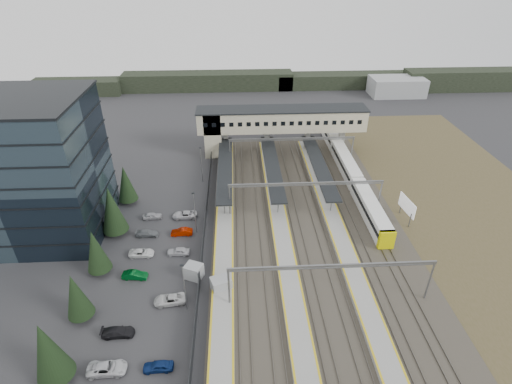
{
  "coord_description": "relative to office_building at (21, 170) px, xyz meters",
  "views": [
    {
      "loc": [
        -0.41,
        -47.79,
        43.1
      ],
      "look_at": [
        2.99,
        16.37,
        4.0
      ],
      "focal_mm": 28.0,
      "sensor_mm": 36.0,
      "label": 1
    }
  ],
  "objects": [
    {
      "name": "ground",
      "position": [
        36.0,
        -12.0,
        -12.19
      ],
      "size": [
        220.0,
        220.0,
        0.0
      ],
      "primitive_type": "plane",
      "color": "#2B2B2D",
      "rests_on": "ground"
    },
    {
      "name": "billboard",
      "position": [
        66.35,
        -0.53,
        -9.14
      ],
      "size": [
        0.87,
        5.48,
        4.59
      ],
      "color": "slate",
      "rests_on": "ground"
    },
    {
      "name": "train",
      "position": [
        60.0,
        18.69,
        -10.28
      ],
      "size": [
        2.67,
        55.85,
        3.37
      ],
      "color": "white",
      "rests_on": "ground"
    },
    {
      "name": "conifer_row",
      "position": [
        14.0,
        -15.86,
        -7.36
      ],
      "size": [
        4.42,
        49.82,
        9.5
      ],
      "color": "black",
      "rests_on": "ground"
    },
    {
      "name": "relay_cabin_near",
      "position": [
        32.76,
        -16.87,
        -11.0
      ],
      "size": [
        3.39,
        2.93,
        2.38
      ],
      "color": "#979A9C",
      "rests_on": "ground"
    },
    {
      "name": "office_building",
      "position": [
        0.0,
        0.0,
        0.0
      ],
      "size": [
        24.3,
        18.3,
        24.3
      ],
      "color": "#394D59",
      "rests_on": "ground"
    },
    {
      "name": "car_park",
      "position": [
        22.57,
        -18.88,
        -11.58
      ],
      "size": [
        10.71,
        44.66,
        1.29
      ],
      "color": "#B8B7BC",
      "rests_on": "ground"
    },
    {
      "name": "fence",
      "position": [
        29.5,
        -7.0,
        -11.19
      ],
      "size": [
        0.08,
        90.0,
        2.0
      ],
      "color": "#26282B",
      "rests_on": "ground"
    },
    {
      "name": "relay_cabin_far",
      "position": [
        28.54,
        -13.71,
        -11.04
      ],
      "size": [
        3.14,
        2.93,
        2.3
      ],
      "color": "#979A9C",
      "rests_on": "ground"
    },
    {
      "name": "lampposts",
      "position": [
        28.0,
        -10.75,
        -7.86
      ],
      "size": [
        0.5,
        53.25,
        8.07
      ],
      "color": "slate",
      "rests_on": "ground"
    },
    {
      "name": "canopies",
      "position": [
        43.0,
        15.0,
        -8.27
      ],
      "size": [
        23.1,
        30.0,
        3.28
      ],
      "color": "black",
      "rests_on": "ground"
    },
    {
      "name": "gantries",
      "position": [
        48.0,
        -9.0,
        -6.2
      ],
      "size": [
        28.4,
        62.28,
        7.17
      ],
      "color": "slate",
      "rests_on": "ground"
    },
    {
      "name": "footbridge",
      "position": [
        43.7,
        30.0,
        -4.26
      ],
      "size": [
        40.4,
        6.4,
        11.2
      ],
      "color": "#B0AA8D",
      "rests_on": "ground"
    },
    {
      "name": "rail_corridor",
      "position": [
        45.34,
        -7.0,
        -11.9
      ],
      "size": [
        34.0,
        90.0,
        0.92
      ],
      "color": "#3C372E",
      "rests_on": "ground"
    },
    {
      "name": "treeline_far",
      "position": [
        59.81,
        80.28,
        -9.24
      ],
      "size": [
        170.0,
        19.0,
        7.0
      ],
      "color": "black",
      "rests_on": "ground"
    },
    {
      "name": "scrub_east",
      "position": [
        81.0,
        -7.0,
        -12.16
      ],
      "size": [
        34.0,
        120.0,
        0.06
      ],
      "color": "#484324",
      "rests_on": "ground"
    }
  ]
}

